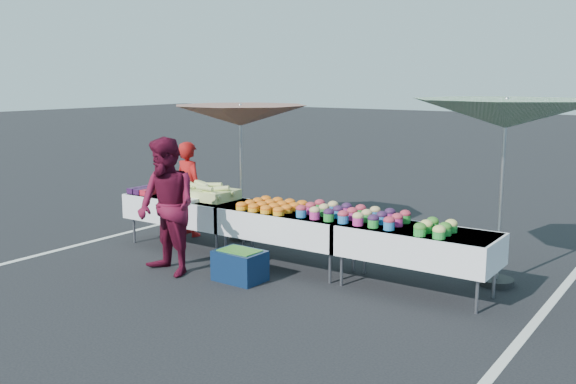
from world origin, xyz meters
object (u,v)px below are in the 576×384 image
Objects in this scene: table_left at (187,208)px; table_center at (288,223)px; customer at (167,207)px; umbrella_right at (506,115)px; storage_bin at (240,265)px; vendor at (189,189)px; table_right at (417,243)px; umbrella_left at (240,117)px.

table_left is 1.80m from table_center.
customer is 4.22m from umbrella_right.
vendor is at bearing 148.62° from storage_bin.
table_right is 4.10m from vendor.
umbrella_right is at bearing 33.20° from storage_bin.
table_center is at bearing -29.42° from umbrella_left.
table_left is at bearing 141.58° from vendor.
table_left is 1.00× the size of table_center.
storage_bin is at bearing -51.98° from umbrella_left.
table_right reaches higher than storage_bin.
umbrella_left reaches higher than table_left.
table_right is at bearing 32.85° from customer.
umbrella_right reaches higher than vendor.
vendor is (-0.46, 0.55, 0.16)m from table_left.
table_center is 0.70× the size of umbrella_left.
umbrella_left reaches higher than table_center.
umbrella_right is at bearing 10.50° from table_left.
table_right is 1.25× the size of vendor.
vendor is at bearing 172.29° from table_right.
umbrella_right is (2.50, 0.80, 1.45)m from table_center.
umbrella_left reaches higher than storage_bin.
table_right is at bearing -176.25° from vendor.
customer is 1.18m from storage_bin.
table_center is at bearing 180.00° from table_right.
vendor is 0.58× the size of umbrella_right.
umbrella_right is at bearing -0.04° from umbrella_left.
umbrella_left reaches higher than vendor.
table_right is at bearing -13.96° from umbrella_left.
table_right is 0.73× the size of umbrella_right.
table_center is 1.80m from table_right.
table_center is at bearing 0.00° from table_left.
table_right is 3.09× the size of storage_bin.
vendor reaches higher than table_right.
vendor is 1.45m from umbrella_left.
umbrella_right is 3.61m from storage_bin.
table_center is (1.80, 0.00, 0.00)m from table_left.
vendor reaches higher than storage_bin.
customer is 0.68× the size of umbrella_right.
customer is at bearing 137.01° from vendor.
umbrella_left is at bearing 166.04° from table_right.
table_left is at bearing -169.50° from umbrella_right.
storage_bin is at bearing 29.60° from customer.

